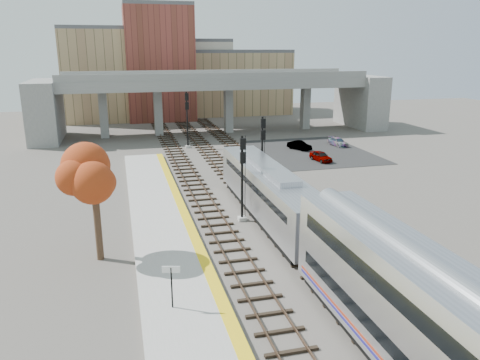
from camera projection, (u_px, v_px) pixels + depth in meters
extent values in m
plane|color=#47423D|center=(281.00, 250.00, 31.14)|extent=(160.00, 160.00, 0.00)
cube|color=#9E9E99|center=(172.00, 260.00, 29.34)|extent=(4.50, 60.00, 0.35)
cube|color=yellow|center=(202.00, 254.00, 29.75)|extent=(0.70, 60.00, 0.01)
cube|color=black|center=(201.00, 197.00, 41.99)|extent=(2.50, 95.00, 0.14)
cube|color=brown|center=(193.00, 196.00, 41.78)|extent=(0.07, 95.00, 0.14)
cube|color=brown|center=(209.00, 195.00, 42.13)|extent=(0.07, 95.00, 0.14)
cube|color=black|center=(246.00, 193.00, 43.00)|extent=(2.50, 95.00, 0.14)
cube|color=brown|center=(238.00, 193.00, 42.80)|extent=(0.07, 95.00, 0.14)
cube|color=brown|center=(254.00, 192.00, 43.15)|extent=(0.07, 95.00, 0.14)
cube|color=black|center=(287.00, 190.00, 43.97)|extent=(2.50, 95.00, 0.14)
cube|color=brown|center=(280.00, 190.00, 43.77)|extent=(0.07, 95.00, 0.14)
cube|color=brown|center=(294.00, 189.00, 44.12)|extent=(0.07, 95.00, 0.14)
cube|color=slate|center=(216.00, 83.00, 72.13)|extent=(46.00, 10.00, 1.50)
cube|color=slate|center=(222.00, 76.00, 67.32)|extent=(46.00, 0.20, 1.00)
cube|color=slate|center=(210.00, 73.00, 76.25)|extent=(46.00, 0.20, 1.00)
cube|color=slate|center=(104.00, 114.00, 69.17)|extent=(1.20, 1.60, 7.00)
cube|color=slate|center=(158.00, 112.00, 71.11)|extent=(1.20, 1.60, 7.00)
cube|color=slate|center=(228.00, 110.00, 73.77)|extent=(1.20, 1.60, 7.00)
cube|color=slate|center=(305.00, 107.00, 76.93)|extent=(1.20, 1.60, 7.00)
cube|color=slate|center=(45.00, 111.00, 67.02)|extent=(4.00, 12.00, 8.50)
cube|color=slate|center=(360.00, 101.00, 79.15)|extent=(4.00, 12.00, 8.50)
cube|color=tan|center=(115.00, 75.00, 87.04)|extent=(18.00, 14.00, 16.00)
cube|color=#4C4C4F|center=(112.00, 29.00, 84.77)|extent=(18.00, 14.00, 0.60)
cube|color=beige|center=(186.00, 78.00, 95.36)|extent=(16.00, 16.00, 14.00)
cube|color=#4C4C4F|center=(185.00, 41.00, 93.37)|extent=(16.00, 16.00, 0.60)
cube|color=brown|center=(159.00, 64.00, 85.64)|extent=(12.00, 10.00, 20.00)
cube|color=#4C4C4F|center=(156.00, 5.00, 82.83)|extent=(12.00, 10.00, 0.60)
cube|color=tan|center=(236.00, 83.00, 96.20)|extent=(20.00, 14.00, 12.00)
cube|color=#4C4C4F|center=(236.00, 51.00, 94.48)|extent=(20.00, 14.00, 0.60)
cube|color=black|center=(311.00, 151.00, 60.60)|extent=(14.00, 18.00, 0.04)
cube|color=#A8AAB2|center=(269.00, 191.00, 36.13)|extent=(3.00, 19.00, 3.20)
cube|color=black|center=(238.00, 156.00, 44.82)|extent=(2.20, 0.06, 1.10)
cube|color=black|center=(269.00, 183.00, 35.96)|extent=(3.02, 16.15, 0.50)
cube|color=black|center=(269.00, 213.00, 36.63)|extent=(2.70, 17.10, 0.50)
cube|color=#A8AAB2|center=(269.00, 168.00, 35.63)|extent=(1.60, 9.50, 0.40)
cube|color=#9E9E99|center=(242.00, 219.00, 36.44)|extent=(0.60, 0.60, 0.30)
cylinder|color=black|center=(242.00, 179.00, 35.56)|extent=(0.19, 0.19, 6.71)
cube|color=black|center=(243.00, 144.00, 34.57)|extent=(0.43, 0.18, 0.86)
cube|color=black|center=(243.00, 158.00, 34.86)|extent=(0.43, 0.18, 0.86)
cube|color=#9E9E99|center=(262.00, 186.00, 44.97)|extent=(0.60, 0.60, 0.30)
cylinder|color=black|center=(262.00, 153.00, 44.08)|extent=(0.20, 0.20, 6.84)
cube|color=black|center=(263.00, 123.00, 43.07)|extent=(0.44, 0.18, 0.88)
cube|color=black|center=(263.00, 135.00, 43.36)|extent=(0.44, 0.18, 0.88)
cube|color=#9E9E99|center=(188.00, 147.00, 62.87)|extent=(0.60, 0.60, 0.30)
cylinder|color=black|center=(187.00, 120.00, 61.89)|extent=(0.21, 0.21, 7.45)
cube|color=black|center=(187.00, 97.00, 60.82)|extent=(0.48, 0.18, 0.96)
cube|color=black|center=(187.00, 106.00, 61.14)|extent=(0.48, 0.18, 0.96)
cylinder|color=black|center=(172.00, 288.00, 23.35)|extent=(0.08, 0.08, 2.20)
cube|color=white|center=(171.00, 269.00, 23.08)|extent=(0.88, 0.27, 0.35)
cylinder|color=#382619|center=(98.00, 223.00, 29.18)|extent=(0.44, 0.44, 4.89)
ellipsoid|color=#B53318|center=(94.00, 180.00, 28.41)|extent=(3.60, 3.60, 3.49)
imported|color=#99999E|center=(321.00, 156.00, 55.24)|extent=(1.91, 3.61, 1.17)
imported|color=#99999E|center=(299.00, 145.00, 61.40)|extent=(2.66, 3.62, 1.14)
imported|color=#99999E|center=(338.00, 142.00, 63.91)|extent=(1.99, 3.82, 1.06)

